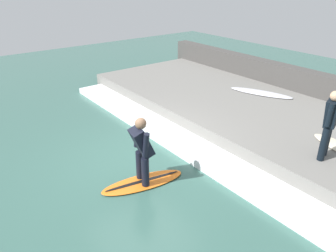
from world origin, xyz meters
TOP-DOWN VIEW (x-y plane):
  - ground_plane at (0.00, 0.00)m, footprint 28.00×28.00m
  - concrete_ledge at (3.96, 0.00)m, footprint 4.40×11.78m
  - back_wall at (6.41, 0.00)m, footprint 0.50×12.37m
  - wave_foam_crest at (1.31, 0.00)m, footprint 0.91×11.19m
  - surfboard_riding at (-0.49, -0.83)m, footprint 1.95×0.93m
  - surfer_riding at (-0.49, -0.83)m, footprint 0.53×0.67m
  - surfer_waiting_near at (2.80, -3.02)m, footprint 0.51×0.35m
  - surfboard_spare at (5.10, 0.44)m, footprint 1.25×2.14m

SIDE VIEW (x-z plane):
  - ground_plane at x=0.00m, z-range 0.00..0.00m
  - surfboard_riding at x=-0.49m, z-range 0.00..0.06m
  - wave_foam_crest at x=1.31m, z-range 0.00..0.19m
  - concrete_ledge at x=3.96m, z-range 0.00..0.52m
  - surfboard_spare at x=5.10m, z-range 0.52..0.58m
  - back_wall at x=6.41m, z-range 0.00..1.26m
  - surfer_riding at x=-0.49m, z-range 0.14..1.65m
  - surfer_waiting_near at x=2.80m, z-range 0.61..2.14m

